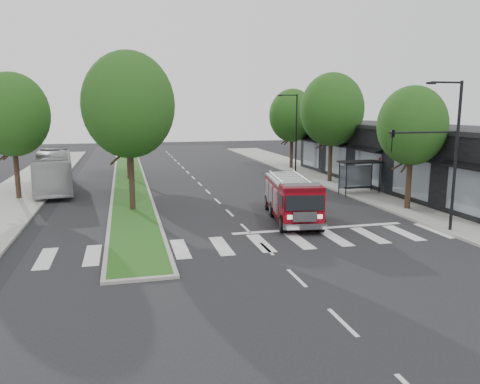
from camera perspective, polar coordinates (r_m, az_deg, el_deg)
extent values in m
plane|color=black|center=(26.16, 0.67, -4.46)|extent=(140.00, 140.00, 0.00)
cube|color=gray|center=(39.88, 14.55, 0.40)|extent=(5.00, 80.00, 0.15)
cube|color=gray|center=(36.02, -26.70, -1.38)|extent=(5.00, 80.00, 0.15)
cube|color=gray|center=(42.99, -13.27, 1.14)|extent=(3.00, 50.00, 0.14)
cube|color=#204012|center=(42.98, -13.28, 1.24)|extent=(2.60, 49.50, 0.02)
cube|color=black|center=(41.89, 20.13, 3.92)|extent=(8.00, 30.00, 5.00)
cylinder|color=black|center=(36.18, 12.82, 1.39)|extent=(0.08, 0.08, 2.50)
cylinder|color=black|center=(37.51, 16.65, 1.53)|extent=(0.08, 0.08, 2.50)
cylinder|color=black|center=(37.24, 12.00, 1.67)|extent=(0.08, 0.08, 2.50)
cylinder|color=black|center=(38.54, 15.75, 1.79)|extent=(0.08, 0.08, 2.50)
cube|color=black|center=(37.18, 14.42, 3.58)|extent=(3.20, 1.60, 0.12)
cube|color=#8C99A5|center=(37.95, 13.84, 1.83)|extent=(2.80, 0.04, 1.80)
cube|color=black|center=(37.45, 14.28, 0.54)|extent=(2.40, 0.40, 0.08)
cylinder|color=black|center=(32.33, 19.86, 1.13)|extent=(0.36, 0.36, 3.74)
ellipsoid|color=#16340E|center=(32.00, 20.26, 7.61)|extent=(4.40, 4.40, 5.06)
cylinder|color=black|center=(42.68, 10.94, 4.05)|extent=(0.36, 0.36, 4.40)
ellipsoid|color=#16340E|center=(42.46, 11.14, 9.83)|extent=(5.60, 5.60, 6.44)
cylinder|color=black|center=(51.90, 6.29, 4.98)|extent=(0.36, 0.36, 3.96)
ellipsoid|color=#16340E|center=(51.70, 6.37, 9.26)|extent=(5.00, 5.00, 5.75)
cylinder|color=black|center=(30.79, -13.08, 1.88)|extent=(0.36, 0.36, 4.62)
ellipsoid|color=#16340E|center=(30.49, -13.43, 10.30)|extent=(5.80, 5.80, 6.67)
cylinder|color=black|center=(44.71, -13.42, 4.23)|extent=(0.36, 0.36, 4.40)
ellipsoid|color=#16340E|center=(44.49, -13.65, 9.74)|extent=(5.60, 5.60, 6.44)
cylinder|color=black|center=(37.54, -25.55, 2.26)|extent=(0.36, 0.36, 4.18)
ellipsoid|color=#16340E|center=(37.27, -26.03, 8.49)|extent=(5.20, 5.20, 5.98)
cylinder|color=black|center=(27.09, 24.81, 3.71)|extent=(0.16, 0.16, 8.00)
cylinder|color=black|center=(26.44, 23.89, 12.13)|extent=(1.80, 0.10, 0.10)
cube|color=black|center=(25.90, 22.27, 12.19)|extent=(0.45, 0.20, 0.12)
cylinder|color=black|center=(25.78, 21.55, 6.79)|extent=(4.00, 0.10, 0.10)
imported|color=black|center=(24.80, 18.08, 5.96)|extent=(0.18, 0.22, 1.10)
cylinder|color=black|center=(47.67, 6.87, 6.95)|extent=(0.16, 0.16, 8.00)
cylinder|color=black|center=(47.31, 5.93, 11.67)|extent=(1.80, 0.10, 0.10)
cube|color=black|center=(47.01, 4.87, 11.64)|extent=(0.45, 0.20, 0.12)
cube|color=#4E040A|center=(28.33, 6.26, -2.46)|extent=(3.40, 7.73, 0.22)
cube|color=maroon|center=(28.83, 6.02, -0.34)|extent=(3.11, 5.97, 1.78)
cube|color=maroon|center=(25.49, 7.47, -1.75)|extent=(2.45, 1.94, 1.87)
cube|color=#B2B2B7|center=(28.67, 6.06, 1.49)|extent=(3.11, 5.97, 0.11)
cylinder|color=#B2B2B7|center=(28.51, 4.48, 1.83)|extent=(0.95, 5.28, 0.09)
cylinder|color=#B2B2B7|center=(28.81, 7.63, 1.86)|extent=(0.95, 5.28, 0.09)
cube|color=silver|center=(24.71, 7.92, -4.15)|extent=(2.33, 0.68, 0.31)
cube|color=#8C99A5|center=(25.27, 7.53, 0.91)|extent=(1.98, 0.62, 0.16)
cylinder|color=black|center=(25.24, 5.27, -3.90)|extent=(0.46, 1.02, 0.98)
cylinder|color=black|center=(25.67, 9.78, -3.77)|extent=(0.46, 1.02, 0.98)
cylinder|color=black|center=(28.83, 3.99, -2.11)|extent=(0.46, 1.02, 0.98)
cylinder|color=black|center=(29.21, 7.96, -2.02)|extent=(0.46, 1.02, 0.98)
cylinder|color=black|center=(30.89, 3.40, -1.27)|extent=(0.46, 1.02, 0.98)
cylinder|color=black|center=(31.25, 7.11, -1.20)|extent=(0.46, 1.02, 0.98)
imported|color=#B3B3B7|center=(40.86, -21.75, 2.40)|extent=(3.94, 11.71, 3.20)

